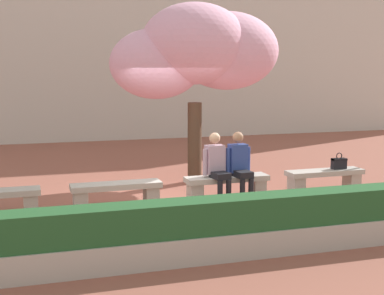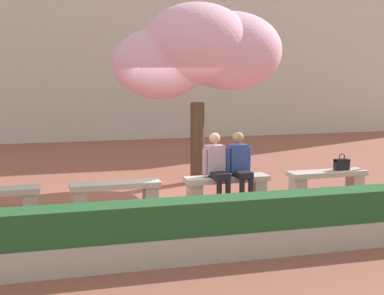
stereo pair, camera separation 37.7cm
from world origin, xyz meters
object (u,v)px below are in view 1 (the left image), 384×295
Objects in this scene: stone_bench_near_west at (116,191)px; person_seated_right at (240,163)px; stone_bench_near_east at (325,177)px; stone_bench_center at (227,184)px; person_seated_left at (217,164)px; handbag at (339,163)px; cherry_tree_main at (198,52)px.

stone_bench_near_west is 2.40m from person_seated_right.
stone_bench_near_west is 1.26× the size of person_seated_right.
person_seated_right is at bearing -178.38° from stone_bench_near_east.
stone_bench_near_east is (2.12, 0.00, 0.00)m from stone_bench_center.
stone_bench_near_east is (4.25, 0.00, 0.00)m from stone_bench_near_west.
person_seated_left is 3.81× the size of handbag.
cherry_tree_main reaches higher than person_seated_left.
stone_bench_near_west is at bearing 180.00° from stone_bench_center.
stone_bench_near_west and stone_bench_center have the same top height.
stone_bench_near_west is 4.25m from stone_bench_near_east.
stone_bench_center is 3.12m from cherry_tree_main.
stone_bench_near_east is 1.93m from person_seated_right.
cherry_tree_main is at bearing 143.84° from handbag.
stone_bench_near_east is 2.38m from person_seated_left.
handbag is at bearing 2.18° from stone_bench_near_east.
person_seated_left is (1.90, -0.05, 0.40)m from stone_bench_near_west.
handbag is (2.67, 0.07, -0.12)m from person_seated_left.
person_seated_right is at bearing -0.06° from person_seated_left.
cherry_tree_main is (-2.45, 1.79, 2.27)m from handbag.
stone_bench_center and stone_bench_near_east have the same top height.
stone_bench_near_east is at bearing -177.82° from handbag.
cherry_tree_main reaches higher than person_seated_right.
person_seated_left is 2.68m from handbag.
stone_bench_near_west is at bearing 178.71° from person_seated_right.
stone_bench_center is at bearing -90.05° from cherry_tree_main.
stone_bench_center is 0.42× the size of cherry_tree_main.
person_seated_left reaches higher than handbag.
person_seated_right is (0.24, -0.05, 0.40)m from stone_bench_center.
handbag is 3.79m from cherry_tree_main.
stone_bench_near_east is at bearing 1.62° from person_seated_right.
stone_bench_near_west is at bearing 178.40° from person_seated_left.
stone_bench_near_east is at bearing 0.00° from stone_bench_near_west.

